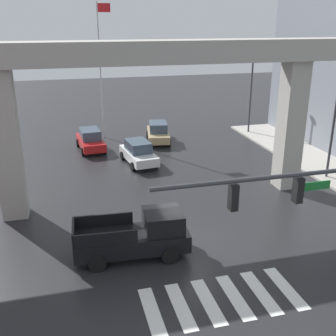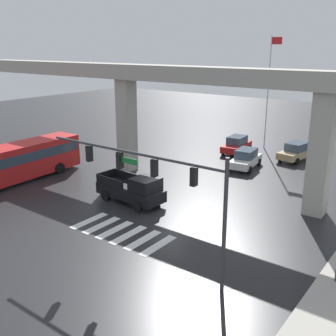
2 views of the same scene
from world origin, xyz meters
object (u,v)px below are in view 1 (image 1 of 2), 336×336
(sedan_red, at_px, (90,140))
(sedan_tan, at_px, (158,132))
(street_lamp_far_north, at_px, (251,85))
(street_lamp_mid_block, at_px, (335,112))
(pickup_truck, at_px, (138,236))
(flagpole, at_px, (101,63))
(sedan_white, at_px, (138,153))

(sedan_red, bearing_deg, sedan_tan, 8.42)
(street_lamp_far_north, bearing_deg, sedan_red, -174.07)
(street_lamp_mid_block, xyz_separation_m, street_lamp_far_north, (0.00, 12.16, 0.00))
(pickup_truck, xyz_separation_m, sedan_red, (-0.74, 16.79, -0.14))
(sedan_tan, bearing_deg, flagpole, 148.37)
(pickup_truck, height_order, sedan_white, pickup_truck)
(street_lamp_far_north, xyz_separation_m, flagpole, (-13.30, 2.02, 2.04))
(sedan_white, bearing_deg, flagpole, 101.45)
(sedan_white, height_order, flagpole, flagpole)
(sedan_red, distance_m, street_lamp_mid_block, 18.63)
(sedan_tan, height_order, sedan_red, same)
(sedan_white, distance_m, street_lamp_mid_block, 13.77)
(street_lamp_mid_block, height_order, flagpole, flagpole)
(sedan_tan, xyz_separation_m, flagpole, (-4.36, 2.68, 5.74))
(sedan_tan, height_order, flagpole, flagpole)
(pickup_truck, relative_size, sedan_white, 1.16)
(pickup_truck, bearing_deg, street_lamp_mid_block, 23.63)
(sedan_tan, bearing_deg, street_lamp_far_north, 4.26)
(pickup_truck, xyz_separation_m, flagpole, (0.81, 20.35, 5.61))
(sedan_white, distance_m, street_lamp_far_north, 13.61)
(sedan_tan, height_order, street_lamp_mid_block, street_lamp_mid_block)
(pickup_truck, relative_size, street_lamp_mid_block, 0.72)
(street_lamp_mid_block, distance_m, flagpole, 19.54)
(sedan_red, height_order, flagpole, flagpole)
(sedan_tan, relative_size, sedan_red, 1.02)
(sedan_red, bearing_deg, street_lamp_mid_block, -35.56)
(sedan_white, distance_m, flagpole, 9.91)
(pickup_truck, height_order, sedan_red, pickup_truck)
(street_lamp_mid_block, bearing_deg, flagpole, 133.16)
(pickup_truck, xyz_separation_m, street_lamp_mid_block, (14.11, 6.17, 3.57))
(street_lamp_far_north, height_order, flagpole, flagpole)
(sedan_white, height_order, street_lamp_mid_block, street_lamp_mid_block)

